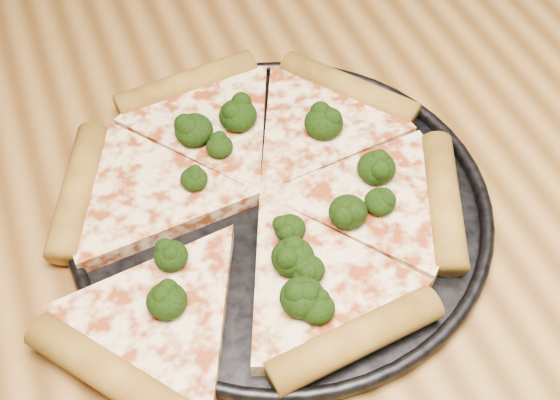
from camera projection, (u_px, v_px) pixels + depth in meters
name	position (u px, v px, depth m)	size (l,w,h in m)	color
dining_table	(323.00, 250.00, 0.73)	(1.20, 0.90, 0.75)	olive
pizza_pan	(280.00, 206.00, 0.64)	(0.35, 0.35, 0.02)	black
pizza	(256.00, 200.00, 0.63)	(0.38, 0.35, 0.03)	#FFDB9C
broccoli_florets	(281.00, 202.00, 0.61)	(0.23, 0.23, 0.03)	black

